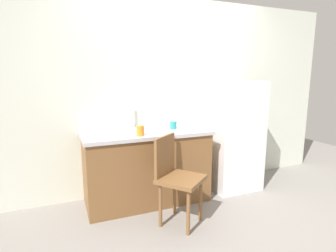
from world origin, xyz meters
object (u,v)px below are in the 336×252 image
(cup_teal, at_px, (173,125))
(refrigerator, at_px, (232,135))
(cup_white, at_px, (159,124))
(chair, at_px, (176,175))
(cup_orange, at_px, (140,131))

(cup_teal, bearing_deg, refrigerator, -0.58)
(refrigerator, height_order, cup_teal, refrigerator)
(cup_teal, height_order, cup_white, cup_white)
(chair, xyz_separation_m, cup_white, (0.08, 0.68, 0.40))
(refrigerator, bearing_deg, cup_orange, -171.08)
(refrigerator, distance_m, cup_white, 1.01)
(chair, bearing_deg, cup_orange, 84.93)
(cup_teal, bearing_deg, cup_orange, -155.62)
(cup_teal, distance_m, cup_orange, 0.52)
(cup_teal, relative_size, cup_white, 0.86)
(refrigerator, distance_m, cup_teal, 0.86)
(refrigerator, relative_size, cup_teal, 16.10)
(refrigerator, relative_size, cup_white, 13.78)
(chair, height_order, cup_teal, cup_teal)
(cup_teal, bearing_deg, chair, -111.03)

